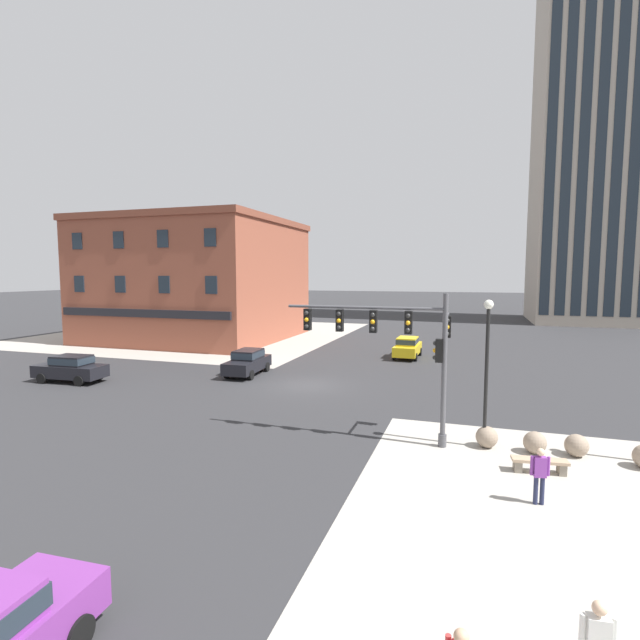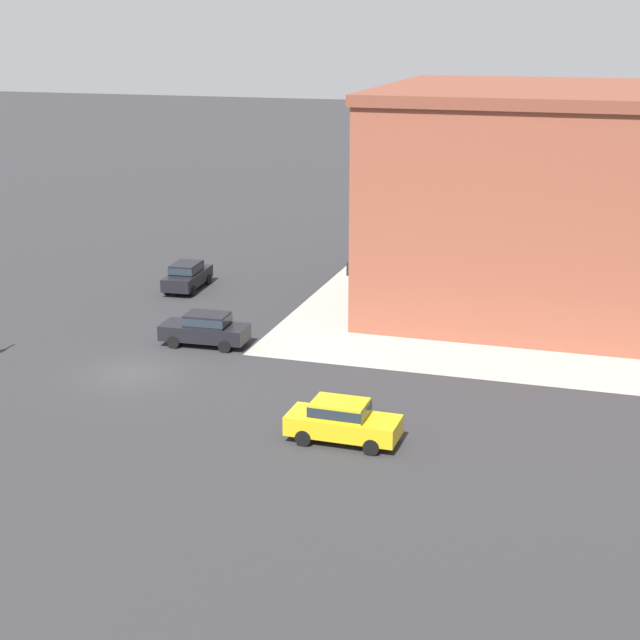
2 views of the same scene
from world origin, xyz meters
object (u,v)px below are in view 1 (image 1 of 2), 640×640
object	(u,v)px
pedestrian_walking_east	(540,472)
car_main_southbound_far	(71,367)
bollard_sphere_curb_b	(535,443)
bollard_sphere_curb_c	(577,445)
traffic_signal_main	(402,342)
car_main_northbound_near	(408,347)
street_lamp_corner_near	(487,357)
bollard_sphere_curb_a	(487,437)
bench_near_signal	(540,464)
car_main_southbound_near	(248,361)

from	to	relation	value
pedestrian_walking_east	car_main_southbound_far	distance (m)	27.12
bollard_sphere_curb_b	bollard_sphere_curb_c	size ratio (longest dim) A/B	1.00
traffic_signal_main	bollard_sphere_curb_b	xyz separation A→B (m)	(5.01, 0.22, -3.64)
car_main_northbound_near	bollard_sphere_curb_b	bearing A→B (deg)	-69.10
bollard_sphere_curb_c	street_lamp_corner_near	xyz separation A→B (m)	(-3.23, -0.09, 3.17)
bollard_sphere_curb_a	bench_near_signal	size ratio (longest dim) A/B	0.45
bollard_sphere_curb_a	car_main_southbound_near	distance (m)	17.57
bollard_sphere_curb_b	bollard_sphere_curb_c	world-z (taller)	same
bollard_sphere_curb_a	traffic_signal_main	bearing A→B (deg)	-174.82
pedestrian_walking_east	car_main_northbound_near	xyz separation A→B (m)	(-6.94, 23.44, -0.06)
bollard_sphere_curb_b	bollard_sphere_curb_a	bearing A→B (deg)	177.21
street_lamp_corner_near	pedestrian_walking_east	bearing A→B (deg)	-71.79
pedestrian_walking_east	car_main_northbound_near	size ratio (longest dim) A/B	0.38
bollard_sphere_curb_b	car_main_southbound_near	bearing A→B (deg)	150.82
bollard_sphere_curb_b	street_lamp_corner_near	size ratio (longest dim) A/B	0.14
bollard_sphere_curb_c	car_main_northbound_near	bearing A→B (deg)	114.71
bollard_sphere_curb_b	bollard_sphere_curb_c	distance (m)	1.44
pedestrian_walking_east	car_main_southbound_far	bearing A→B (deg)	162.34
car_main_southbound_near	car_main_southbound_far	distance (m)	10.97
street_lamp_corner_near	car_main_southbound_far	world-z (taller)	street_lamp_corner_near
bollard_sphere_curb_c	car_main_southbound_far	world-z (taller)	car_main_southbound_far
street_lamp_corner_near	car_main_southbound_near	bearing A→B (deg)	148.09
car_main_northbound_near	bollard_sphere_curb_c	bearing A→B (deg)	-65.29
car_main_northbound_near	bench_near_signal	bearing A→B (deg)	-70.97
traffic_signal_main	street_lamp_corner_near	size ratio (longest dim) A/B	1.14
car_main_southbound_near	car_main_southbound_far	bearing A→B (deg)	-150.67
pedestrian_walking_east	car_main_southbound_far	xyz separation A→B (m)	(-25.84, 8.23, -0.06)
pedestrian_walking_east	bollard_sphere_curb_a	bearing A→B (deg)	106.95
car_main_southbound_near	car_main_southbound_far	xyz separation A→B (m)	(-9.56, -5.37, 0.00)
traffic_signal_main	car_main_southbound_far	bearing A→B (deg)	168.94
bollard_sphere_curb_c	car_main_southbound_far	distance (m)	27.91
car_main_northbound_near	traffic_signal_main	bearing A→B (deg)	-83.23
bollard_sphere_curb_b	car_main_northbound_near	distance (m)	20.49
pedestrian_walking_east	traffic_signal_main	bearing A→B (deg)	138.64
car_main_southbound_near	car_main_northbound_near	bearing A→B (deg)	46.46
traffic_signal_main	bench_near_signal	world-z (taller)	traffic_signal_main
pedestrian_walking_east	street_lamp_corner_near	xyz separation A→B (m)	(-1.43, 4.35, 2.61)
bollard_sphere_curb_b	bench_near_signal	xyz separation A→B (m)	(-0.06, -1.88, -0.09)
bollard_sphere_curb_b	car_main_northbound_near	xyz separation A→B (m)	(-7.31, 19.14, 0.50)
traffic_signal_main	bench_near_signal	xyz separation A→B (m)	(4.95, -1.66, -3.73)
pedestrian_walking_east	car_main_southbound_far	size ratio (longest dim) A/B	0.38
bollard_sphere_curb_c	bench_near_signal	world-z (taller)	bollard_sphere_curb_c
bollard_sphere_curb_a	bollard_sphere_curb_b	bearing A→B (deg)	-2.79
bollard_sphere_curb_a	street_lamp_corner_near	distance (m)	3.17
car_main_southbound_far	car_main_southbound_near	bearing A→B (deg)	29.33
street_lamp_corner_near	car_main_southbound_far	distance (m)	24.86
bollard_sphere_curb_b	car_main_southbound_far	world-z (taller)	car_main_southbound_far
traffic_signal_main	pedestrian_walking_east	distance (m)	6.91
bench_near_signal	car_main_northbound_near	world-z (taller)	car_main_northbound_near
car_main_southbound_near	car_main_southbound_far	size ratio (longest dim) A/B	0.99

